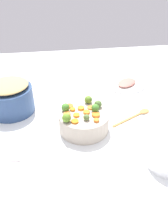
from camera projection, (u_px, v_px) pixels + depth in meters
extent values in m
cube|color=white|center=(82.00, 130.00, 1.13)|extent=(2.40, 2.40, 0.02)
cylinder|color=#B9AB9A|center=(84.00, 122.00, 1.10)|extent=(0.25, 0.25, 0.10)
cylinder|color=navy|center=(11.00, 100.00, 1.23)|extent=(0.25, 0.25, 0.15)
ellipsoid|color=tan|center=(8.00, 85.00, 1.17)|extent=(0.22, 0.22, 0.04)
cylinder|color=orange|center=(67.00, 113.00, 1.07)|extent=(0.04, 0.04, 0.01)
cylinder|color=orange|center=(91.00, 108.00, 1.11)|extent=(0.04, 0.04, 0.01)
cylinder|color=orange|center=(96.00, 120.00, 1.02)|extent=(0.04, 0.04, 0.01)
cylinder|color=orange|center=(75.00, 121.00, 1.01)|extent=(0.04, 0.04, 0.01)
cylinder|color=orange|center=(69.00, 106.00, 1.12)|extent=(0.04, 0.04, 0.01)
cylinder|color=orange|center=(87.00, 112.00, 1.07)|extent=(0.04, 0.04, 0.01)
cylinder|color=orange|center=(76.00, 115.00, 1.05)|extent=(0.03, 0.03, 0.01)
cylinder|color=orange|center=(96.00, 115.00, 1.05)|extent=(0.05, 0.05, 0.01)
cylinder|color=orange|center=(73.00, 109.00, 1.09)|extent=(0.03, 0.03, 0.01)
cylinder|color=orange|center=(82.00, 108.00, 1.10)|extent=(0.05, 0.05, 0.01)
sphere|color=#467F2B|center=(66.00, 107.00, 1.08)|extent=(0.04, 0.04, 0.04)
sphere|color=#427C2A|center=(95.00, 108.00, 1.08)|extent=(0.04, 0.04, 0.04)
sphere|color=olive|center=(88.00, 100.00, 1.14)|extent=(0.04, 0.04, 0.04)
sphere|color=#588025|center=(67.00, 118.00, 1.01)|extent=(0.04, 0.04, 0.04)
sphere|color=#4F6E34|center=(98.00, 104.00, 1.11)|extent=(0.04, 0.04, 0.04)
sphere|color=#536E36|center=(86.00, 117.00, 1.02)|extent=(0.03, 0.03, 0.03)
cube|color=#BC8447|center=(128.00, 119.00, 1.19)|extent=(0.20, 0.11, 0.01)
ellipsoid|color=#BC8447|center=(144.00, 111.00, 1.25)|extent=(0.08, 0.07, 0.01)
cylinder|color=white|center=(124.00, 84.00, 1.53)|extent=(0.28, 0.28, 0.01)
ellipsoid|color=#C27063|center=(127.00, 83.00, 1.51)|extent=(0.18, 0.18, 0.02)
cube|color=silver|center=(3.00, 151.00, 0.99)|extent=(0.21, 0.15, 0.01)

